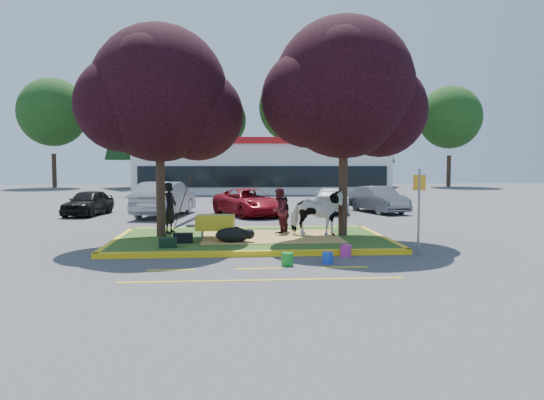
{
  "coord_description": "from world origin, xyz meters",
  "views": [
    {
      "loc": [
        -0.68,
        -16.22,
        2.43
      ],
      "look_at": [
        0.68,
        0.5,
        1.26
      ],
      "focal_mm": 35.0,
      "sensor_mm": 36.0,
      "label": 1
    }
  ],
  "objects": [
    {
      "name": "car_black",
      "position": [
        -7.22,
        8.91,
        0.6
      ],
      "size": [
        1.95,
        3.68,
        1.19
      ],
      "primitive_type": "imported",
      "rotation": [
        0.0,
        0.0,
        -0.16
      ],
      "color": "black",
      "rests_on": "ground"
    },
    {
      "name": "ground",
      "position": [
        0.0,
        0.0,
        0.0
      ],
      "size": [
        90.0,
        90.0,
        0.0
      ],
      "primitive_type": "plane",
      "color": "#424244",
      "rests_on": "ground"
    },
    {
      "name": "gear_bag_green",
      "position": [
        -2.34,
        -1.86,
        0.28
      ],
      "size": [
        0.5,
        0.34,
        0.26
      ],
      "primitive_type": "cube",
      "rotation": [
        0.0,
        0.0,
        0.1
      ],
      "color": "black",
      "rests_on": "median_island"
    },
    {
      "name": "tree_purple_left",
      "position": [
        -2.78,
        0.38,
        4.36
      ],
      "size": [
        5.06,
        4.2,
        6.51
      ],
      "color": "black",
      "rests_on": "median_island"
    },
    {
      "name": "curb_left",
      "position": [
        -4.08,
        0.0,
        0.07
      ],
      "size": [
        0.16,
        5.3,
        0.15
      ],
      "primitive_type": "cube",
      "color": "yellow",
      "rests_on": "ground"
    },
    {
      "name": "gear_bag_dark",
      "position": [
        -2.0,
        -1.04,
        0.29
      ],
      "size": [
        0.55,
        0.3,
        0.28
      ],
      "primitive_type": "cube",
      "rotation": [
        0.0,
        0.0,
        0.01
      ],
      "color": "black",
      "rests_on": "median_island"
    },
    {
      "name": "handler",
      "position": [
        -2.6,
        1.17,
        0.97
      ],
      "size": [
        0.55,
        0.69,
        1.65
      ],
      "primitive_type": "imported",
      "rotation": [
        0.0,
        0.0,
        1.27
      ],
      "color": "black",
      "rests_on": "median_island"
    },
    {
      "name": "car_grey",
      "position": [
        6.64,
        9.25,
        0.64
      ],
      "size": [
        2.31,
        4.1,
        1.28
      ],
      "primitive_type": "imported",
      "rotation": [
        0.0,
        0.0,
        0.26
      ],
      "color": "slate",
      "rests_on": "ground"
    },
    {
      "name": "fire_lane_stripe_a",
      "position": [
        -2.0,
        -4.2,
        0.0
      ],
      "size": [
        1.1,
        0.12,
        0.01
      ],
      "primitive_type": "cube",
      "color": "yellow",
      "rests_on": "ground"
    },
    {
      "name": "curb_right",
      "position": [
        4.08,
        0.0,
        0.07
      ],
      "size": [
        0.16,
        5.3,
        0.15
      ],
      "primitive_type": "cube",
      "color": "yellow",
      "rests_on": "ground"
    },
    {
      "name": "median_island",
      "position": [
        0.0,
        0.0,
        0.07
      ],
      "size": [
        8.0,
        5.0,
        0.15
      ],
      "primitive_type": "cube",
      "color": "#2B4D18",
      "rests_on": "ground"
    },
    {
      "name": "bucket_blue",
      "position": [
        1.69,
        -3.7,
        0.14
      ],
      "size": [
        0.29,
        0.29,
        0.28
      ],
      "primitive_type": "cylinder",
      "rotation": [
        0.0,
        0.0,
        0.14
      ],
      "color": "blue",
      "rests_on": "ground"
    },
    {
      "name": "cow",
      "position": [
        2.02,
        0.0,
        0.88
      ],
      "size": [
        1.89,
        1.32,
        1.46
      ],
      "primitive_type": "imported",
      "rotation": [
        0.0,
        0.0,
        1.23
      ],
      "color": "white",
      "rests_on": "median_island"
    },
    {
      "name": "visitor_a",
      "position": [
        0.93,
        0.81,
        0.88
      ],
      "size": [
        0.83,
        0.89,
        1.47
      ],
      "primitive_type": "imported",
      "rotation": [
        0.0,
        0.0,
        -2.08
      ],
      "color": "#481422",
      "rests_on": "median_island"
    },
    {
      "name": "treeline",
      "position": [
        1.23,
        37.61,
        7.73
      ],
      "size": [
        46.58,
        7.8,
        14.63
      ],
      "color": "black",
      "rests_on": "ground"
    },
    {
      "name": "curb_near",
      "position": [
        0.0,
        -2.58,
        0.07
      ],
      "size": [
        8.3,
        0.16,
        0.15
      ],
      "primitive_type": "cube",
      "color": "yellow",
      "rests_on": "ground"
    },
    {
      "name": "bucket_green",
      "position": [
        0.69,
        -3.86,
        0.15
      ],
      "size": [
        0.32,
        0.32,
        0.3
      ],
      "primitive_type": "cylinder",
      "rotation": [
        0.0,
        0.0,
        0.14
      ],
      "color": "#169326",
      "rests_on": "ground"
    },
    {
      "name": "car_white",
      "position": [
        4.34,
        9.49,
        0.61
      ],
      "size": [
        2.53,
        4.46,
        1.22
      ],
      "primitive_type": "imported",
      "rotation": [
        0.0,
        0.0,
        2.94
      ],
      "color": "silver",
      "rests_on": "ground"
    },
    {
      "name": "wheelbarrow",
      "position": [
        -1.07,
        -0.61,
        0.67
      ],
      "size": [
        2.0,
        0.76,
        0.75
      ],
      "rotation": [
        0.0,
        0.0,
        -0.09
      ],
      "color": "black",
      "rests_on": "median_island"
    },
    {
      "name": "car_red",
      "position": [
        0.23,
        8.17,
        0.62
      ],
      "size": [
        3.71,
        4.95,
        1.25
      ],
      "primitive_type": "imported",
      "rotation": [
        0.0,
        0.0,
        0.41
      ],
      "color": "maroon",
      "rests_on": "ground"
    },
    {
      "name": "calf",
      "position": [
        -0.58,
        -1.08,
        0.37
      ],
      "size": [
        1.14,
        0.91,
        0.43
      ],
      "primitive_type": "ellipsoid",
      "rotation": [
        0.0,
        0.0,
        -0.41
      ],
      "color": "black",
      "rests_on": "median_island"
    },
    {
      "name": "straw_bedding",
      "position": [
        0.6,
        0.0,
        0.15
      ],
      "size": [
        4.2,
        3.0,
        0.01
      ],
      "primitive_type": "cube",
      "color": "tan",
      "rests_on": "median_island"
    },
    {
      "name": "bucket_pink",
      "position": [
        2.33,
        -2.8,
        0.15
      ],
      "size": [
        0.37,
        0.37,
        0.31
      ],
      "primitive_type": "cylinder",
      "rotation": [
        0.0,
        0.0,
        0.37
      ],
      "color": "#D8309D",
      "rests_on": "ground"
    },
    {
      "name": "fire_lane_long",
      "position": [
        0.0,
        -5.4,
        0.0
      ],
      "size": [
        6.0,
        0.1,
        0.01
      ],
      "primitive_type": "cube",
      "color": "yellow",
      "rests_on": "ground"
    },
    {
      "name": "car_silver",
      "position": [
        -3.62,
        8.27,
        0.79
      ],
      "size": [
        2.56,
        5.02,
        1.58
      ],
      "primitive_type": "imported",
      "rotation": [
        0.0,
        0.0,
        2.95
      ],
      "color": "#919398",
      "rests_on": "ground"
    },
    {
      "name": "fire_lane_stripe_c",
      "position": [
        2.0,
        -4.2,
        0.0
      ],
      "size": [
        1.1,
        0.12,
        0.01
      ],
      "primitive_type": "cube",
      "color": "yellow",
      "rests_on": "ground"
    },
    {
      "name": "retail_building",
      "position": [
        2.0,
        27.98,
        2.25
      ],
      "size": [
        20.4,
        8.4,
        4.4
      ],
      "color": "silver",
      "rests_on": "ground"
    },
    {
      "name": "visitor_b",
      "position": [
        1.16,
        1.17,
        0.73
      ],
      "size": [
        0.41,
        0.73,
        1.17
      ],
      "primitive_type": "imported",
      "rotation": [
        0.0,
        0.0,
        -1.38
      ],
      "color": "black",
      "rests_on": "median_island"
    },
    {
      "name": "fire_lane_stripe_b",
      "position": [
        0.0,
        -4.2,
        0.0
      ],
      "size": [
        1.1,
        0.12,
        0.01
      ],
      "primitive_type": "cube",
      "color": "yellow",
      "rests_on": "ground"
    },
    {
      "name": "sign_post",
      "position": [
        4.3,
        -2.7,
        1.39
      ],
      "size": [
        0.3,
        0.16,
        2.28
      ],
      "rotation": [
        0.0,
        0.0,
        -0.43
      ],
      "color": "slate",
      "rests_on": "ground"
    },
    {
      "name": "curb_far",
      "position": [
        0.0,
        2.58,
        0.07
      ],
      "size": [
        8.3,
        0.16,
        0.15
      ],
      "primitive_type": "cube",
      "color": "yellow",
      "rests_on": "ground"
    },
    {
      "name": "tree_purple_right",
      "position": [
        2.92,
        0.18,
        4.56
      ],
      "size": [
        5.3,
        4.4,
        6.82
      ],
      "color": "black",
      "rests_on": "median_island"
    }
  ]
}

